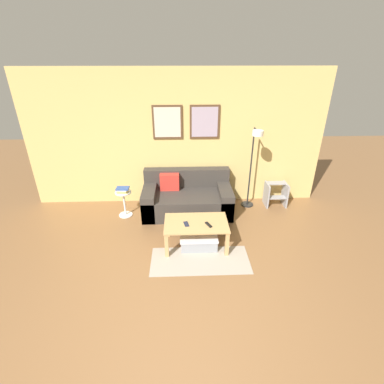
% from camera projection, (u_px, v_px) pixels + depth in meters
% --- Properties ---
extents(ground_plane, '(16.00, 16.00, 0.00)m').
position_uv_depth(ground_plane, '(176.00, 343.00, 2.93)').
color(ground_plane, brown).
extents(wall_back, '(5.60, 0.09, 2.55)m').
position_uv_depth(wall_back, '(176.00, 139.00, 5.24)').
color(wall_back, '#D6B76B').
rests_on(wall_back, ground_plane).
extents(area_rug, '(1.44, 0.63, 0.01)m').
position_uv_depth(area_rug, '(200.00, 260.00, 4.09)').
color(area_rug, '#A39989').
rests_on(area_rug, ground_plane).
extents(couch, '(1.65, 0.88, 0.75)m').
position_uv_depth(couch, '(187.00, 198.00, 5.29)').
color(couch, '#38332D').
rests_on(couch, ground_plane).
extents(coffee_table, '(0.97, 0.60, 0.42)m').
position_uv_depth(coffee_table, '(196.00, 227.00, 4.28)').
color(coffee_table, tan).
rests_on(coffee_table, ground_plane).
extents(storage_bin, '(0.58, 0.43, 0.20)m').
position_uv_depth(storage_bin, '(199.00, 240.00, 4.38)').
color(storage_bin, gray).
rests_on(storage_bin, ground_plane).
extents(floor_lamp, '(0.24, 0.45, 1.57)m').
position_uv_depth(floor_lamp, '(254.00, 157.00, 5.01)').
color(floor_lamp, black).
rests_on(floor_lamp, ground_plane).
extents(side_table, '(0.30, 0.30, 0.49)m').
position_uv_depth(side_table, '(124.00, 201.00, 5.12)').
color(side_table, white).
rests_on(side_table, ground_plane).
extents(book_stack, '(0.23, 0.19, 0.10)m').
position_uv_depth(book_stack, '(123.00, 190.00, 4.99)').
color(book_stack, '#D8C666').
rests_on(book_stack, side_table).
extents(remote_control, '(0.10, 0.15, 0.02)m').
position_uv_depth(remote_control, '(209.00, 225.00, 4.17)').
color(remote_control, black).
rests_on(remote_control, coffee_table).
extents(cell_phone, '(0.09, 0.15, 0.01)m').
position_uv_depth(cell_phone, '(186.00, 224.00, 4.20)').
color(cell_phone, '#1E2338').
rests_on(cell_phone, coffee_table).
extents(step_stool, '(0.40, 0.33, 0.47)m').
position_uv_depth(step_stool, '(276.00, 194.00, 5.50)').
color(step_stool, '#99999E').
rests_on(step_stool, ground_plane).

